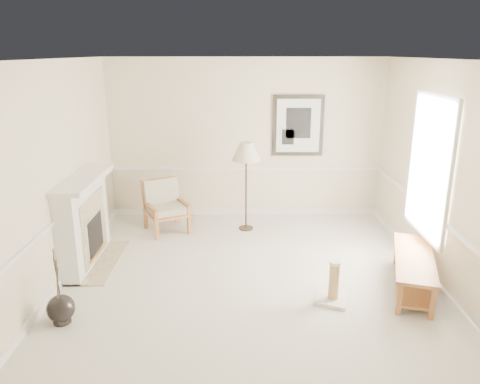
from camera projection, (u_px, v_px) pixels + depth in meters
name	position (u px, v px, depth m)	size (l,w,h in m)	color
ground	(248.00, 281.00, 6.34)	(5.50, 5.50, 0.00)	silver
room	(259.00, 145.00, 5.87)	(5.04, 5.54, 2.92)	beige
fireplace	(85.00, 222.00, 6.72)	(0.64, 1.64, 1.31)	white
floor_vase	(61.00, 309.00, 5.33)	(0.32, 0.32, 0.93)	black
armchair	(165.00, 203.00, 8.06)	(0.91, 0.93, 0.88)	#A97236
floor_lamp	(246.00, 154.00, 7.82)	(0.63, 0.63, 1.54)	black
bench	(413.00, 267.00, 6.07)	(0.92, 1.66, 0.45)	#A97236
scratching_post	(333.00, 289.00, 5.78)	(0.50, 0.50, 0.54)	white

